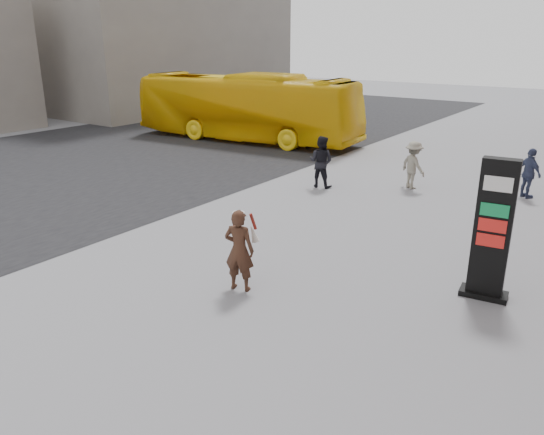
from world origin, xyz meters
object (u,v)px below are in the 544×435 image
Objects in this scene: woman at (239,249)px; info_pylon at (492,230)px; pedestrian_c at (529,173)px; bus at (246,107)px; pedestrian_a at (321,162)px; pedestrian_b at (413,165)px.

info_pylon is at bearing -163.88° from woman.
info_pylon is 7.79m from pedestrian_c.
bus is 7.26× the size of pedestrian_c.
pedestrian_b is at bearing -153.80° from pedestrian_a.
pedestrian_a is at bearing 62.13° from pedestrian_c.
woman is at bearing 118.84° from pedestrian_b.
info_pylon is at bearing -131.21° from bus.
pedestrian_b is (9.94, -3.65, -0.80)m from bus.
pedestrian_b is at bearing -115.06° from bus.
pedestrian_c is at bearing -133.94° from pedestrian_b.
info_pylon reaches higher than pedestrian_a.
pedestrian_b is at bearing 55.39° from pedestrian_c.
bus reaches higher than pedestrian_b.
pedestrian_b reaches higher than pedestrian_c.
woman is at bearing -147.11° from bus.
bus is 7.22× the size of pedestrian_b.
info_pylon is 4.84m from woman.
bus is at bearing 136.81° from info_pylon.
woman is 1.06× the size of pedestrian_b.
pedestrian_a is 3.05m from pedestrian_b.
woman is 16.28m from bus.
bus reaches higher than pedestrian_a.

